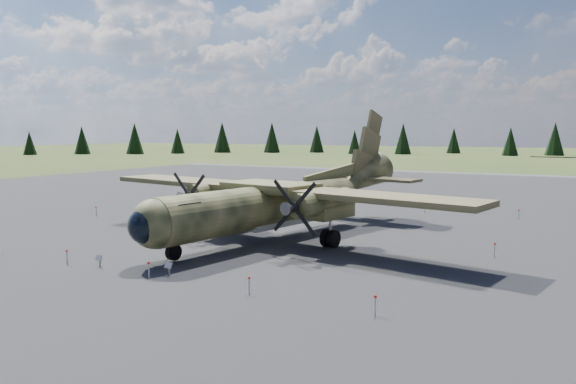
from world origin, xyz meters
The scene contains 7 objects.
ground centered at (0.00, 0.00, 0.00)m, with size 500.00×500.00×0.00m, color #4F5727.
apron centered at (0.00, 10.00, 0.00)m, with size 120.00×120.00×0.04m, color #57585C.
transport_plane centered at (2.35, -0.64, 2.82)m, with size 29.78×26.80×9.81m.
info_placard_left centered at (-2.04, -12.99, 0.44)m, with size 0.43×0.19×0.66m.
info_placard_right centered at (2.53, -12.62, 0.48)m, with size 0.48×0.25×0.72m.
barrier_fence centered at (-0.46, -0.08, 0.51)m, with size 33.12×29.62×0.85m.
treeline centered at (-2.71, 5.66, 4.80)m, with size 322.29×328.61×10.96m.
Camera 1 is at (21.46, -34.35, 7.36)m, focal length 35.00 mm.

